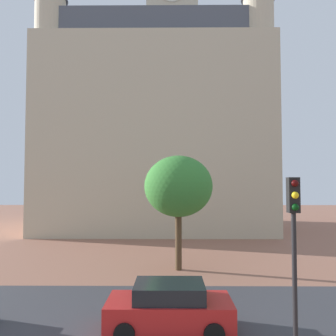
% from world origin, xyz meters
% --- Properties ---
extents(ground_plane, '(120.00, 120.00, 0.00)m').
position_xyz_m(ground_plane, '(0.00, 10.00, 0.00)').
color(ground_plane, '#93604C').
extents(street_asphalt_strip, '(120.00, 6.57, 0.00)m').
position_xyz_m(street_asphalt_strip, '(0.00, 8.53, 0.00)').
color(street_asphalt_strip, '#38383D').
rests_on(street_asphalt_strip, ground_plane).
extents(landmark_building, '(22.77, 15.53, 33.49)m').
position_xyz_m(landmark_building, '(-1.65, 32.35, 11.13)').
color(landmark_building, beige).
rests_on(landmark_building, ground_plane).
extents(car_red, '(4.08, 2.08, 1.55)m').
position_xyz_m(car_red, '(-0.34, 7.09, 0.74)').
color(car_red, red).
rests_on(car_red, ground_plane).
extents(traffic_light_pole, '(0.28, 0.34, 4.98)m').
position_xyz_m(traffic_light_pole, '(2.83, 4.48, 3.46)').
color(traffic_light_pole, black).
rests_on(traffic_light_pole, ground_plane).
extents(tree_curb_far, '(3.84, 3.84, 6.39)m').
position_xyz_m(tree_curb_far, '(0.14, 14.74, 4.64)').
color(tree_curb_far, '#4C3823').
rests_on(tree_curb_far, ground_plane).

